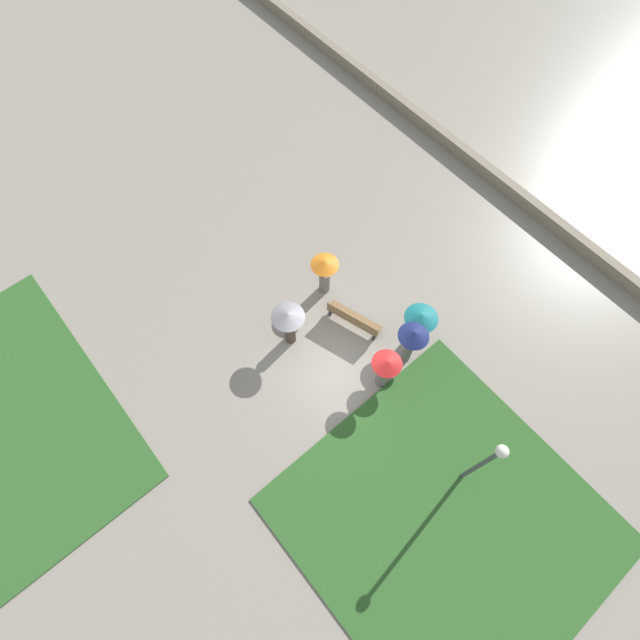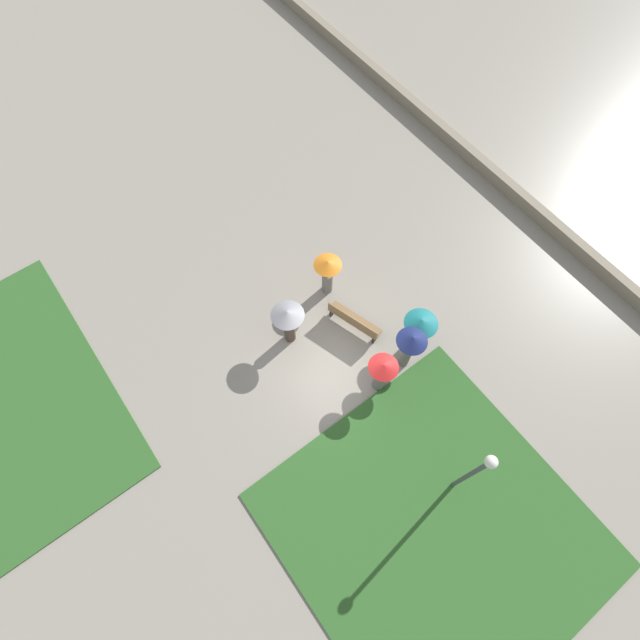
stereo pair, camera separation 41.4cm
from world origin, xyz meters
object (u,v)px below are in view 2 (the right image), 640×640
object	(u,v)px
crowd_person_orange	(328,272)
crowd_person_grey	(288,320)
crowd_person_red	(382,373)
crowd_person_teal	(420,327)
crowd_person_navy	(410,345)
park_bench	(354,321)
lamp_post	(477,470)

from	to	relation	value
crowd_person_orange	crowd_person_grey	world-z (taller)	crowd_person_grey
crowd_person_red	crowd_person_orange	world-z (taller)	crowd_person_red
crowd_person_red	crowd_person_grey	size ratio (longest dim) A/B	0.94
crowd_person_orange	crowd_person_teal	size ratio (longest dim) A/B	1.01
crowd_person_navy	park_bench	bearing A→B (deg)	-116.13
lamp_post	crowd_person_orange	world-z (taller)	lamp_post
lamp_post	crowd_person_orange	size ratio (longest dim) A/B	2.15
park_bench	lamp_post	distance (m)	6.17
park_bench	crowd_person_red	size ratio (longest dim) A/B	1.09
crowd_person_red	lamp_post	bearing A→B (deg)	-46.24
crowd_person_orange	lamp_post	bearing A→B (deg)	-158.51
crowd_person_red	crowd_person_grey	world-z (taller)	crowd_person_grey
park_bench	crowd_person_orange	size ratio (longest dim) A/B	1.10
lamp_post	crowd_person_orange	xyz separation A→B (m)	(7.48, -1.01, -1.35)
crowd_person_navy	crowd_person_orange	size ratio (longest dim) A/B	1.14
crowd_person_navy	crowd_person_teal	xyz separation A→B (m)	(0.32, -0.71, -0.16)
park_bench	crowd_person_teal	distance (m)	2.23
crowd_person_red	crowd_person_navy	bearing A→B (deg)	51.48
crowd_person_teal	crowd_person_red	bearing A→B (deg)	-163.12
crowd_person_red	crowd_person_teal	distance (m)	1.92
crowd_person_orange	crowd_person_teal	distance (m)	3.53
crowd_person_red	crowd_person_grey	xyz separation A→B (m)	(3.03, 1.29, 0.21)
park_bench	crowd_person_grey	xyz separation A→B (m)	(0.95, 1.92, 0.85)
lamp_post	crowd_person_teal	distance (m)	4.75
crowd_person_navy	crowd_person_grey	bearing A→B (deg)	-91.19
park_bench	lamp_post	size ratio (longest dim) A/B	0.51
crowd_person_red	crowd_person_teal	bearing A→B (deg)	59.44
lamp_post	crowd_person_navy	distance (m)	4.16
crowd_person_teal	park_bench	bearing A→B (deg)	130.83
crowd_person_teal	crowd_person_grey	size ratio (longest dim) A/B	0.93
crowd_person_grey	crowd_person_red	bearing A→B (deg)	55.06
crowd_person_navy	crowd_person_red	world-z (taller)	crowd_person_navy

